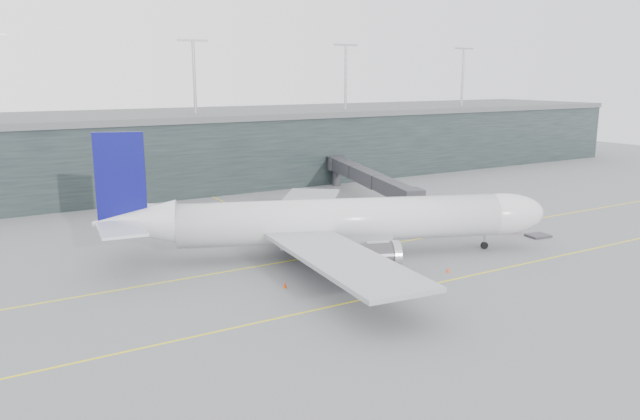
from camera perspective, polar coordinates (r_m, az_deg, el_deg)
ground at (r=82.53m, az=-2.67°, el=-3.73°), size 320.00×320.00×0.00m
taxiline_a at (r=79.17m, az=-1.29°, el=-4.41°), size 160.00×0.25×0.02m
taxiline_b at (r=66.44m, az=5.64°, el=-7.77°), size 160.00×0.25×0.02m
taxiline_lead_main at (r=102.02m, az=-5.55°, el=-0.67°), size 0.25×60.00×0.02m
terminal at (r=134.15m, az=-14.64°, el=5.37°), size 240.00×36.00×29.00m
main_aircraft at (r=79.01m, az=1.64°, el=-1.04°), size 55.55×51.33×16.22m
jet_bridge at (r=113.84m, az=3.17°, el=3.08°), size 13.90×43.07×6.18m
gse_cart at (r=95.72m, az=16.91°, el=-1.57°), size 2.25×1.85×1.32m
baggage_dolly at (r=94.68m, az=19.32°, el=-2.22°), size 3.34×2.81×0.31m
uld_a at (r=88.92m, az=-7.63°, el=-1.98°), size 2.37×2.02×1.94m
uld_b at (r=91.07m, az=-7.61°, el=-1.74°), size 2.27×2.09×1.66m
uld_c at (r=91.40m, az=-6.25°, el=-1.63°), size 2.22×1.94×1.73m
cone_nose at (r=100.29m, az=16.91°, el=-1.19°), size 0.41×0.41×0.65m
cone_wing_stbd at (r=74.97m, az=11.63°, el=-5.37°), size 0.42×0.42×0.66m
cone_wing_port at (r=94.96m, az=-0.20°, el=-1.38°), size 0.42×0.42×0.68m
cone_tail at (r=68.36m, az=-3.23°, el=-6.84°), size 0.45×0.45×0.72m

